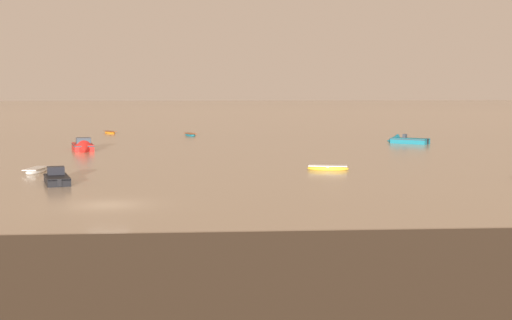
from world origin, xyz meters
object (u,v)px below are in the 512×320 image
(motorboat_moored_1, at_px, (83,148))
(motorboat_moored_4, at_px, (56,179))
(rowboat_moored_0, at_px, (110,133))
(motorboat_moored_2, at_px, (404,141))
(rowboat_moored_3, at_px, (328,168))
(rowboat_moored_5, at_px, (36,171))
(rowboat_moored_4, at_px, (190,135))

(motorboat_moored_1, bearing_deg, motorboat_moored_4, -8.71)
(motorboat_moored_1, height_order, motorboat_moored_4, motorboat_moored_1)
(rowboat_moored_0, height_order, motorboat_moored_2, motorboat_moored_2)
(rowboat_moored_0, height_order, motorboat_moored_1, motorboat_moored_1)
(motorboat_moored_2, bearing_deg, motorboat_moored_1, 50.82)
(rowboat_moored_0, height_order, motorboat_moored_4, motorboat_moored_4)
(motorboat_moored_1, xyz_separation_m, rowboat_moored_3, (24.98, -21.57, -0.20))
(rowboat_moored_5, bearing_deg, motorboat_moored_2, -44.56)
(rowboat_moored_0, relative_size, rowboat_moored_3, 0.91)
(rowboat_moored_0, bearing_deg, rowboat_moored_5, -27.82)
(rowboat_moored_3, distance_m, rowboat_moored_4, 49.72)
(motorboat_moored_2, height_order, rowboat_moored_4, motorboat_moored_2)
(motorboat_moored_1, relative_size, rowboat_moored_5, 1.72)
(motorboat_moored_4, xyz_separation_m, rowboat_moored_4, (9.29, 55.05, -0.12))
(motorboat_moored_4, relative_size, rowboat_moored_4, 1.37)
(motorboat_moored_1, bearing_deg, rowboat_moored_5, -15.10)
(rowboat_moored_3, xyz_separation_m, rowboat_moored_4, (-13.09, 47.97, -0.01))
(motorboat_moored_1, distance_m, motorboat_moored_2, 41.40)
(motorboat_moored_2, distance_m, rowboat_moored_5, 51.13)
(motorboat_moored_2, xyz_separation_m, rowboat_moored_4, (-28.53, 17.47, -0.12))
(rowboat_moored_3, relative_size, rowboat_moored_4, 1.05)
(motorboat_moored_2, bearing_deg, motorboat_moored_4, 83.19)
(motorboat_moored_4, bearing_deg, motorboat_moored_2, -61.27)
(motorboat_moored_2, height_order, rowboat_moored_3, motorboat_moored_2)
(motorboat_moored_2, relative_size, rowboat_moored_3, 1.45)
(motorboat_moored_4, distance_m, rowboat_moored_3, 23.47)
(rowboat_moored_4, bearing_deg, rowboat_moored_0, 44.43)
(motorboat_moored_4, xyz_separation_m, rowboat_moored_5, (-3.06, 6.87, -0.12))
(motorboat_moored_1, height_order, rowboat_moored_5, motorboat_moored_1)
(rowboat_moored_0, xyz_separation_m, motorboat_moored_4, (3.77, -61.70, 0.13))
(motorboat_moored_1, bearing_deg, rowboat_moored_4, 141.85)
(motorboat_moored_1, relative_size, rowboat_moored_4, 1.76)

